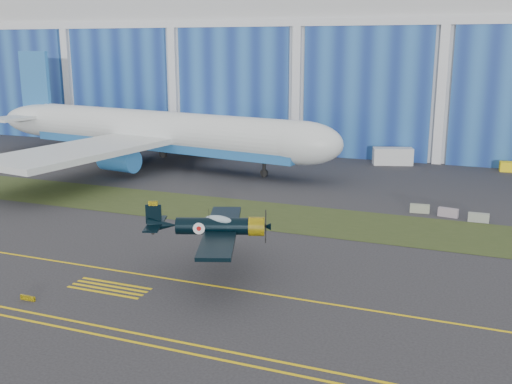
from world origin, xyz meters
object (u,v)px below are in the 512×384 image
at_px(jetliner, 157,88).
at_px(tug, 509,167).
at_px(warbird, 213,226).
at_px(shipping_container, 393,156).

height_order(jetliner, tug, jetliner).
height_order(warbird, jetliner, jetliner).
height_order(warbird, tug, warbird).
height_order(warbird, shipping_container, warbird).
xyz_separation_m(jetliner, shipping_container, (32.19, 12.25, -9.93)).
distance_m(jetliner, shipping_container, 35.84).
relative_size(warbird, shipping_container, 2.74).
bearing_deg(shipping_container, warbird, -114.66).
xyz_separation_m(warbird, shipping_container, (6.06, 49.10, -2.62)).
bearing_deg(tug, shipping_container, 177.05).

